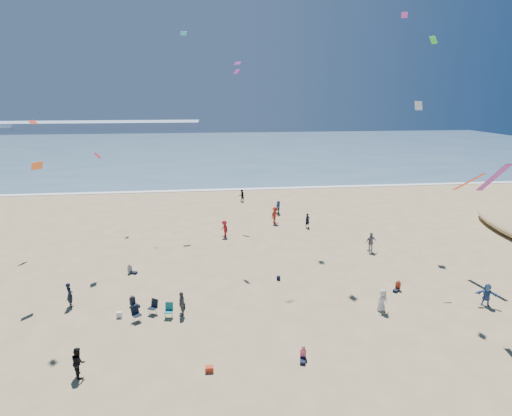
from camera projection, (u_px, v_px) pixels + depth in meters
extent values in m
plane|color=tan|center=(234.00, 404.00, 19.03)|extent=(220.00, 220.00, 0.00)
cube|color=#476B84|center=(212.00, 149.00, 109.83)|extent=(220.00, 100.00, 0.06)
cube|color=white|center=(215.00, 190.00, 62.03)|extent=(220.00, 1.20, 0.08)
cube|color=#7A8EA8|center=(72.00, 126.00, 174.34)|extent=(110.00, 20.00, 3.20)
imported|color=#A62617|center=(275.00, 215.00, 45.71)|extent=(1.41, 1.38, 1.94)
imported|color=#315789|center=(278.00, 207.00, 49.57)|extent=(0.53, 1.52, 1.62)
imported|color=black|center=(308.00, 221.00, 44.27)|extent=(0.69, 0.59, 1.61)
imported|color=black|center=(70.00, 295.00, 27.62)|extent=(0.72, 0.77, 1.76)
imported|color=black|center=(79.00, 362.00, 20.73)|extent=(0.94, 1.01, 1.65)
imported|color=gray|center=(371.00, 242.00, 37.37)|extent=(1.16, 0.63, 1.88)
imported|color=slate|center=(182.00, 304.00, 26.48)|extent=(0.48, 1.03, 1.72)
imported|color=silver|center=(382.00, 300.00, 27.03)|extent=(0.88, 0.68, 1.58)
imported|color=#A6171D|center=(225.00, 229.00, 41.38)|extent=(1.08, 1.30, 1.74)
imported|color=black|center=(242.00, 195.00, 55.30)|extent=(1.02, 0.94, 1.68)
imported|color=#375D99|center=(487.00, 295.00, 27.75)|extent=(1.57, 1.12, 1.63)
cube|color=white|center=(119.00, 315.00, 26.37)|extent=(0.35, 0.20, 0.40)
cube|color=black|center=(183.00, 306.00, 27.47)|extent=(0.30, 0.22, 0.38)
cube|color=red|center=(209.00, 369.00, 21.21)|extent=(0.45, 0.30, 0.30)
cube|color=black|center=(278.00, 278.00, 31.76)|extent=(0.28, 0.18, 0.34)
cube|color=red|center=(33.00, 122.00, 37.67)|extent=(0.57, 0.91, 0.35)
cube|color=orange|center=(37.00, 166.00, 28.66)|extent=(0.68, 0.77, 0.57)
cube|color=green|center=(433.00, 40.00, 28.64)|extent=(0.57, 0.61, 0.49)
cube|color=purple|center=(404.00, 15.00, 39.37)|extent=(0.76, 0.75, 0.45)
cube|color=purple|center=(237.00, 71.00, 35.33)|extent=(0.60, 0.85, 0.39)
cube|color=white|center=(418.00, 106.00, 31.48)|extent=(0.61, 0.33, 0.69)
cube|color=red|center=(98.00, 156.00, 33.20)|extent=(0.53, 0.81, 0.47)
cube|color=purple|center=(238.00, 63.00, 45.92)|extent=(0.88, 0.84, 0.35)
cube|color=#24A2CF|center=(184.00, 33.00, 43.96)|extent=(0.71, 0.33, 0.40)
cube|color=#7C2490|center=(493.00, 178.00, 23.39)|extent=(0.35, 3.14, 2.21)
cube|color=#ED4319|center=(468.00, 182.00, 31.93)|extent=(0.35, 2.64, 1.87)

